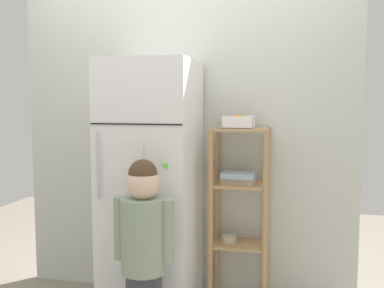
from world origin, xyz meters
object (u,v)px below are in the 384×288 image
refrigerator (152,188)px  child_standing (144,235)px  pantry_shelf_unit (239,201)px  fruit_bin (238,122)px

refrigerator → child_standing: 0.49m
child_standing → pantry_shelf_unit: (0.47, 0.60, 0.09)m
refrigerator → fruit_bin: 0.72m
child_standing → fruit_bin: (0.46, 0.61, 0.61)m
pantry_shelf_unit → refrigerator: bearing=-164.8°
refrigerator → fruit_bin: bearing=17.0°
refrigerator → pantry_shelf_unit: (0.56, 0.15, -0.09)m
child_standing → pantry_shelf_unit: pantry_shelf_unit is taller
pantry_shelf_unit → fruit_bin: fruit_bin is taller
child_standing → fruit_bin: fruit_bin is taller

